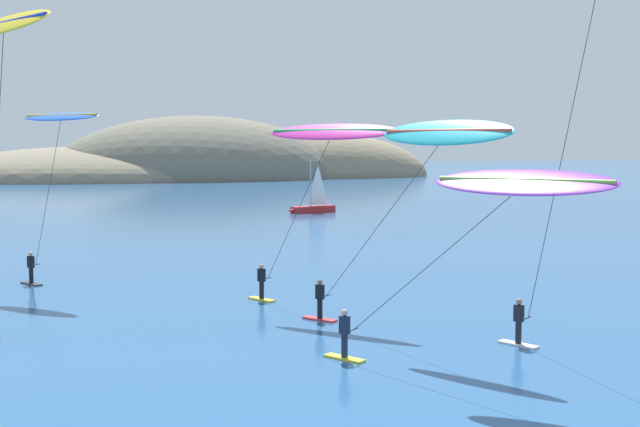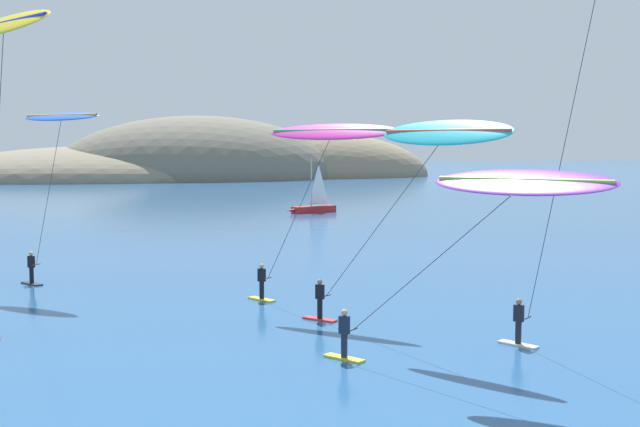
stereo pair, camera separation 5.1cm
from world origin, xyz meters
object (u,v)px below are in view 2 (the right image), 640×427
at_px(kitesurfer_cyan, 434,148).
at_px(kitesurfer_yellow, 2,47).
at_px(sailboat_far, 311,207).
at_px(kitesurfer_purple, 509,194).
at_px(kitesurfer_blue, 58,132).
at_px(kitesurfer_magenta, 327,144).

height_order(kitesurfer_cyan, kitesurfer_yellow, kitesurfer_yellow).
distance_m(sailboat_far, kitesurfer_purple, 61.02).
bearing_deg(kitesurfer_cyan, sailboat_far, 80.06).
height_order(kitesurfer_yellow, kitesurfer_blue, kitesurfer_yellow).
bearing_deg(kitesurfer_magenta, kitesurfer_blue, 144.43).
bearing_deg(kitesurfer_cyan, kitesurfer_yellow, 168.13).
bearing_deg(kitesurfer_purple, sailboat_far, 80.97).
bearing_deg(kitesurfer_yellow, sailboat_far, 64.65).
bearing_deg(kitesurfer_yellow, kitesurfer_purple, -30.34).
height_order(kitesurfer_purple, kitesurfer_blue, kitesurfer_blue).
relative_size(kitesurfer_purple, kitesurfer_blue, 0.85).
xyz_separation_m(kitesurfer_cyan, kitesurfer_magenta, (-2.14, 6.79, 0.14)).
distance_m(sailboat_far, kitesurfer_yellow, 57.72).
xyz_separation_m(sailboat_far, kitesurfer_yellow, (-24.35, -51.39, 9.91)).
distance_m(kitesurfer_yellow, kitesurfer_blue, 12.25).
xyz_separation_m(kitesurfer_cyan, kitesurfer_blue, (-13.62, 15.00, 0.75)).
xyz_separation_m(sailboat_far, kitesurfer_cyan, (-9.55, -54.50, 6.44)).
bearing_deg(kitesurfer_blue, kitesurfer_purple, -56.46).
relative_size(sailboat_far, kitesurfer_magenta, 0.72).
xyz_separation_m(kitesurfer_magenta, kitesurfer_purple, (2.14, -12.34, -1.48)).
height_order(sailboat_far, kitesurfer_magenta, kitesurfer_magenta).
bearing_deg(sailboat_far, kitesurfer_cyan, -99.94).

